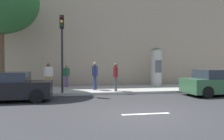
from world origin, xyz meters
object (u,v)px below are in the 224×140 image
object	(u,v)px
pedestrian_tallest	(116,75)
traffic_light	(62,41)
parked_car_dark	(222,83)
pedestrian_with_bag	(48,74)
pedestrian_near_pole	(66,74)
poster_column	(156,66)
street_tree	(0,1)
parked_car_red	(7,87)
pedestrian_in_dark_shirt	(95,73)

from	to	relation	value
pedestrian_tallest	traffic_light	bearing A→B (deg)	-175.03
traffic_light	pedestrian_tallest	bearing A→B (deg)	4.97
pedestrian_tallest	parked_car_dark	size ratio (longest dim) A/B	0.37
traffic_light	parked_car_dark	xyz separation A→B (m)	(9.08, -1.47, -2.39)
pedestrian_tallest	pedestrian_with_bag	bearing A→B (deg)	163.26
traffic_light	pedestrian_near_pole	distance (m)	3.75
traffic_light	pedestrian_near_pole	world-z (taller)	traffic_light
poster_column	pedestrian_with_bag	size ratio (longest dim) A/B	1.68
street_tree	pedestrian_tallest	bearing A→B (deg)	-8.93
pedestrian_with_bag	parked_car_dark	bearing A→B (deg)	-16.58
pedestrian_near_pole	pedestrian_tallest	bearing A→B (deg)	-43.29
traffic_light	pedestrian_with_bag	bearing A→B (deg)	121.78
parked_car_red	parked_car_dark	world-z (taller)	parked_car_dark
pedestrian_in_dark_shirt	parked_car_red	size ratio (longest dim) A/B	0.43
poster_column	pedestrian_tallest	world-z (taller)	poster_column
poster_column	pedestrian_near_pole	xyz separation A→B (m)	(-6.62, 0.38, -0.54)
pedestrian_with_bag	pedestrian_near_pole	bearing A→B (deg)	56.75
parked_car_red	parked_car_dark	distance (m)	11.60
traffic_light	pedestrian_near_pole	size ratio (longest dim) A/B	2.82
poster_column	pedestrian_tallest	size ratio (longest dim) A/B	1.69
pedestrian_tallest	parked_car_red	bearing A→B (deg)	-162.25
pedestrian_with_bag	parked_car_red	world-z (taller)	pedestrian_with_bag
poster_column	pedestrian_with_bag	world-z (taller)	poster_column
pedestrian_with_bag	pedestrian_tallest	world-z (taller)	pedestrian_with_bag
poster_column	street_tree	distance (m)	11.25
pedestrian_with_bag	pedestrian_near_pole	size ratio (longest dim) A/B	1.09
poster_column	pedestrian_near_pole	bearing A→B (deg)	176.69
traffic_light	parked_car_dark	world-z (taller)	traffic_light
pedestrian_with_bag	pedestrian_in_dark_shirt	xyz separation A→B (m)	(2.93, -0.35, 0.03)
traffic_light	pedestrian_tallest	xyz separation A→B (m)	(3.18, 0.28, -1.97)
street_tree	traffic_light	bearing A→B (deg)	-20.16
pedestrian_with_bag	parked_car_red	xyz separation A→B (m)	(-1.58, -3.06, -0.48)
pedestrian_near_pole	pedestrian_tallest	xyz separation A→B (m)	(3.05, -2.87, 0.07)
street_tree	parked_car_dark	xyz separation A→B (m)	(12.78, -2.82, -4.83)
pedestrian_with_bag	parked_car_dark	xyz separation A→B (m)	(10.02, -2.98, -0.45)
street_tree	pedestrian_in_dark_shirt	world-z (taller)	street_tree
pedestrian_with_bag	poster_column	bearing A→B (deg)	9.22
pedestrian_with_bag	pedestrian_near_pole	world-z (taller)	pedestrian_with_bag
parked_car_red	pedestrian_tallest	bearing A→B (deg)	17.75
poster_column	parked_car_red	xyz separation A→B (m)	(-9.27, -4.31, -0.92)
poster_column	parked_car_red	world-z (taller)	poster_column
street_tree	parked_car_dark	size ratio (longest dim) A/B	1.59
traffic_light	street_tree	size ratio (longest dim) A/B	0.60
traffic_light	pedestrian_tallest	world-z (taller)	traffic_light
pedestrian_with_bag	pedestrian_in_dark_shirt	world-z (taller)	pedestrian_in_dark_shirt
pedestrian_with_bag	parked_car_red	bearing A→B (deg)	-117.29
parked_car_dark	pedestrian_near_pole	bearing A→B (deg)	152.73
street_tree	pedestrian_tallest	xyz separation A→B (m)	(6.87, -1.08, -4.41)
pedestrian_in_dark_shirt	parked_car_dark	world-z (taller)	pedestrian_in_dark_shirt
street_tree	pedestrian_in_dark_shirt	bearing A→B (deg)	-1.93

